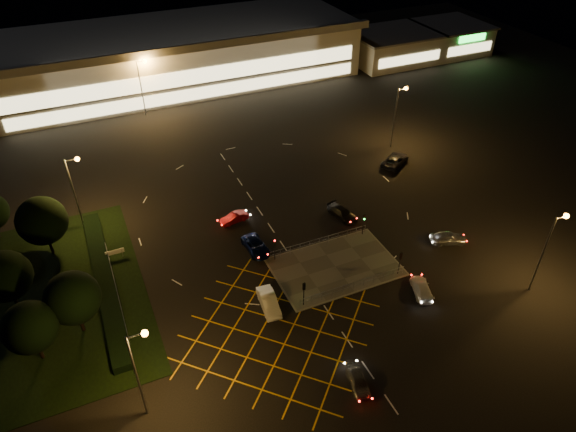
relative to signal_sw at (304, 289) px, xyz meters
name	(u,v)px	position (x,y,z in m)	size (l,w,h in m)	color
ground	(312,261)	(4.00, 5.99, -2.37)	(180.00, 180.00, 0.00)	black
pedestrian_island	(335,267)	(6.00, 3.99, -2.31)	(14.00, 9.00, 0.12)	#4C4944
grass_verge	(59,297)	(-24.00, 11.99, -2.33)	(18.00, 30.00, 0.08)	black
hedge	(105,281)	(-19.00, 11.99, -1.87)	(2.00, 26.00, 1.00)	black
supermarket	(178,54)	(4.00, 67.95, 2.95)	(72.00, 26.50, 10.50)	beige
retail_unit_a	(392,46)	(50.00, 59.97, 0.85)	(18.80, 14.80, 6.35)	beige
retail_unit_b	(450,37)	(66.00, 59.95, 0.85)	(14.80, 14.80, 6.35)	beige
streetlight_sw	(139,364)	(-17.56, -6.01, 4.20)	(1.78, 0.56, 10.03)	slate
streetlight_se	(550,243)	(24.44, -8.01, 4.20)	(1.78, 0.56, 10.03)	slate
streetlight_nw	(75,183)	(-19.56, 23.99, 4.20)	(1.78, 0.56, 10.03)	slate
streetlight_ne	(398,109)	(28.44, 25.99, 4.20)	(1.78, 0.56, 10.03)	slate
streetlight_far_left	(142,80)	(-5.56, 53.99, 4.20)	(1.78, 0.56, 10.03)	slate
streetlight_far_right	(339,46)	(34.44, 55.99, 4.20)	(1.78, 0.56, 10.03)	slate
signal_sw	(304,289)	(0.00, 0.00, 0.00)	(0.28, 0.30, 3.15)	black
signal_se	(400,259)	(12.00, 0.00, 0.00)	(0.28, 0.30, 3.15)	black
signal_nw	(274,245)	(0.00, 7.99, 0.00)	(0.28, 0.30, 3.15)	black
signal_ne	(364,220)	(12.00, 7.99, 0.00)	(0.28, 0.30, 3.15)	black
tree_a	(30,328)	(-26.00, 3.99, 1.97)	(5.04, 5.04, 6.86)	black
tree_b	(5,276)	(-28.00, 11.99, 2.28)	(5.40, 5.40, 7.35)	black
tree_c	(42,221)	(-24.00, 19.99, 2.59)	(5.76, 5.76, 7.84)	black
tree_e	(73,298)	(-22.00, 5.99, 2.28)	(5.40, 5.40, 7.35)	black
car_near_silver	(358,380)	(0.27, -11.01, -1.72)	(1.53, 3.80, 1.30)	#A8AAAF
car_queue_white	(269,302)	(-3.50, 1.28, -1.60)	(1.62, 4.65, 1.53)	silver
car_left_blue	(256,246)	(-1.38, 10.62, -1.70)	(2.22, 4.82, 1.34)	#0B1647
car_far_dkgrey	(342,213)	(11.49, 12.33, -1.70)	(1.88, 4.63, 1.34)	black
car_right_silver	(448,238)	(20.88, 2.32, -1.61)	(1.79, 4.45, 1.52)	silver
car_circ_red	(234,218)	(-1.89, 17.15, -1.75)	(1.31, 3.75, 1.24)	maroon
car_east_grey	(395,160)	(25.43, 20.95, -1.58)	(2.60, 5.64, 1.57)	black
car_approach_white	(422,288)	(12.69, -3.52, -1.73)	(1.78, 4.38, 1.27)	silver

